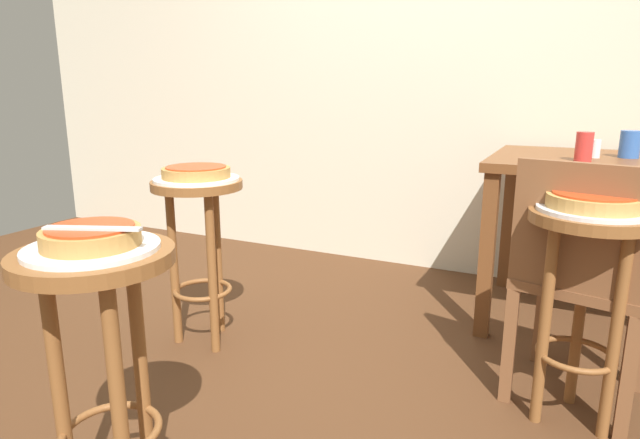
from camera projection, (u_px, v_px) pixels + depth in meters
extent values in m
plane|color=#4C2D19|center=(298.00, 396.00, 1.92)|extent=(6.00, 6.00, 0.00)
cube|color=beige|center=(435.00, 8.00, 3.00)|extent=(6.00, 0.10, 3.00)
cylinder|color=brown|center=(93.00, 258.00, 1.24)|extent=(0.37, 0.37, 0.03)
cylinder|color=brown|center=(141.00, 373.00, 1.42)|extent=(0.04, 0.04, 0.67)
cylinder|color=brown|center=(60.00, 397.00, 1.31)|extent=(0.04, 0.04, 0.67)
cylinder|color=brown|center=(120.00, 418.00, 1.23)|extent=(0.04, 0.04, 0.67)
torus|color=brown|center=(111.00, 431.00, 1.34)|extent=(0.25, 0.25, 0.02)
cylinder|color=silver|center=(92.00, 248.00, 1.23)|extent=(0.30, 0.30, 0.01)
cylinder|color=#B78442|center=(91.00, 237.00, 1.23)|extent=(0.22, 0.22, 0.04)
cylinder|color=red|center=(90.00, 227.00, 1.22)|extent=(0.19, 0.19, 0.01)
cylinder|color=brown|center=(197.00, 185.00, 2.18)|extent=(0.37, 0.37, 0.03)
cylinder|color=brown|center=(218.00, 260.00, 2.36)|extent=(0.04, 0.04, 0.67)
cylinder|color=brown|center=(174.00, 268.00, 2.25)|extent=(0.04, 0.04, 0.67)
cylinder|color=brown|center=(212.00, 275.00, 2.17)|extent=(0.04, 0.04, 0.67)
torus|color=brown|center=(203.00, 290.00, 2.29)|extent=(0.25, 0.25, 0.02)
cylinder|color=white|center=(197.00, 179.00, 2.17)|extent=(0.34, 0.34, 0.01)
cylinder|color=#B78442|center=(196.00, 173.00, 2.17)|extent=(0.27, 0.27, 0.04)
cylinder|color=red|center=(196.00, 167.00, 2.16)|extent=(0.24, 0.24, 0.01)
cylinder|color=brown|center=(592.00, 218.00, 1.62)|extent=(0.37, 0.37, 0.03)
cylinder|color=brown|center=(580.00, 312.00, 1.81)|extent=(0.04, 0.04, 0.67)
cylinder|color=brown|center=(545.00, 326.00, 1.70)|extent=(0.04, 0.04, 0.67)
cylinder|color=brown|center=(615.00, 339.00, 1.62)|extent=(0.04, 0.04, 0.67)
torus|color=brown|center=(576.00, 354.00, 1.73)|extent=(0.25, 0.25, 0.02)
cylinder|color=silver|center=(593.00, 210.00, 1.62)|extent=(0.32, 0.32, 0.01)
cylinder|color=tan|center=(594.00, 201.00, 1.61)|extent=(0.27, 0.27, 0.04)
cylinder|color=red|center=(595.00, 194.00, 1.61)|extent=(0.24, 0.24, 0.01)
cube|color=brown|center=(616.00, 163.00, 2.33)|extent=(1.01, 0.79, 0.04)
cube|color=brown|center=(487.00, 256.00, 2.31)|extent=(0.06, 0.06, 0.73)
cube|color=brown|center=(508.00, 221.00, 2.91)|extent=(0.06, 0.06, 0.73)
cylinder|color=red|center=(584.00, 147.00, 2.22)|extent=(0.07, 0.07, 0.12)
cylinder|color=#3360B2|center=(630.00, 144.00, 2.34)|extent=(0.08, 0.08, 0.12)
cylinder|color=white|center=(596.00, 149.00, 2.34)|extent=(0.04, 0.04, 0.08)
cube|color=brown|center=(586.00, 280.00, 1.82)|extent=(0.48, 0.48, 0.04)
cube|color=brown|center=(580.00, 229.00, 1.64)|extent=(0.40, 0.11, 0.40)
cube|color=brown|center=(541.00, 312.00, 2.12)|extent=(0.04, 0.04, 0.42)
cube|color=brown|center=(627.00, 379.00, 1.63)|extent=(0.04, 0.04, 0.42)
cube|color=brown|center=(509.00, 345.00, 1.85)|extent=(0.04, 0.04, 0.42)
cube|color=silver|center=(92.00, 228.00, 1.19)|extent=(0.21, 0.10, 0.01)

